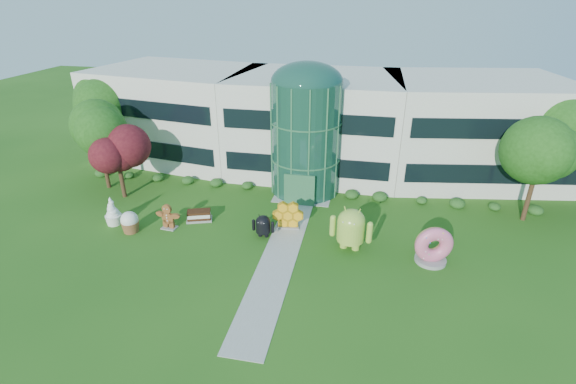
% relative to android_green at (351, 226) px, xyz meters
% --- Properties ---
extents(ground, '(140.00, 140.00, 0.00)m').
position_rel_android_green_xyz_m(ground, '(-4.65, -3.16, -1.78)').
color(ground, '#215114').
rests_on(ground, ground).
extents(building, '(46.00, 15.00, 9.30)m').
position_rel_android_green_xyz_m(building, '(-4.65, 14.84, 2.87)').
color(building, beige).
rests_on(building, ground).
extents(atrium, '(6.00, 6.00, 9.80)m').
position_rel_android_green_xyz_m(atrium, '(-4.65, 8.84, 3.12)').
color(atrium, '#194738').
rests_on(atrium, ground).
extents(walkway, '(2.40, 20.00, 0.04)m').
position_rel_android_green_xyz_m(walkway, '(-4.65, -1.16, -1.76)').
color(walkway, '#9E9E93').
rests_on(walkway, ground).
extents(tree_red, '(4.00, 4.00, 6.00)m').
position_rel_android_green_xyz_m(tree_red, '(-20.15, 4.34, 1.22)').
color(tree_red, '#3F0C14').
rests_on(tree_red, ground).
extents(trees_backdrop, '(52.00, 8.00, 8.40)m').
position_rel_android_green_xyz_m(trees_backdrop, '(-4.65, 9.84, 2.42)').
color(trees_backdrop, '#1D4912').
rests_on(trees_backdrop, ground).
extents(android_green, '(3.45, 2.59, 3.57)m').
position_rel_android_green_xyz_m(android_green, '(0.00, 0.00, 0.00)').
color(android_green, '#9AC03D').
rests_on(android_green, ground).
extents(android_black, '(1.80, 1.23, 2.00)m').
position_rel_android_green_xyz_m(android_black, '(-6.41, 0.32, -0.78)').
color(android_black, black).
rests_on(android_black, ground).
extents(donut, '(2.82, 1.81, 2.71)m').
position_rel_android_green_xyz_m(donut, '(5.47, -0.56, -0.43)').
color(donut, '#D35067').
rests_on(donut, ground).
extents(gingerbread, '(2.32, 1.08, 2.07)m').
position_rel_android_green_xyz_m(gingerbread, '(-13.81, 0.04, -0.75)').
color(gingerbread, brown).
rests_on(gingerbread, ground).
extents(ice_cream_sandwich, '(2.18, 1.56, 0.88)m').
position_rel_android_green_xyz_m(ice_cream_sandwich, '(-11.99, 1.62, -1.35)').
color(ice_cream_sandwich, black).
rests_on(ice_cream_sandwich, ground).
extents(honeycomb, '(2.62, 1.23, 1.98)m').
position_rel_android_green_xyz_m(honeycomb, '(-4.86, 1.95, -0.80)').
color(honeycomb, '#F2A918').
rests_on(honeycomb, ground).
extents(froyo, '(1.59, 1.59, 2.31)m').
position_rel_android_green_xyz_m(froyo, '(-18.33, -0.19, -0.63)').
color(froyo, white).
rests_on(froyo, ground).
extents(cupcake, '(1.57, 1.57, 1.68)m').
position_rel_android_green_xyz_m(cupcake, '(-16.42, -0.99, -0.95)').
color(cupcake, white).
rests_on(cupcake, ground).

